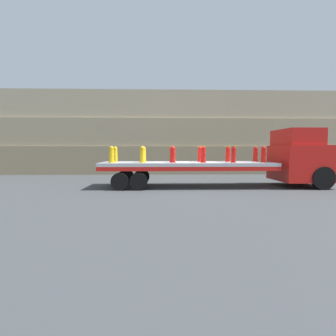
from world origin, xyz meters
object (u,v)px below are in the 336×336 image
Objects in this scene: fire_hydrant_yellow_far_0 at (115,154)px; fire_hydrant_red_far_5 at (255,154)px; fire_hydrant_yellow_near_1 at (142,155)px; fire_hydrant_red_far_4 at (228,154)px; fire_hydrant_red_near_2 at (173,155)px; flatbed_trailer at (177,167)px; fire_hydrant_red_near_5 at (263,155)px; fire_hydrant_yellow_near_0 at (112,155)px; fire_hydrant_red_far_3 at (200,154)px; truck_cab at (302,158)px; fire_hydrant_red_far_2 at (172,154)px; fire_hydrant_yellow_far_1 at (144,154)px; fire_hydrant_red_near_4 at (233,155)px; fire_hydrant_red_near_3 at (203,155)px.

fire_hydrant_yellow_far_0 and fire_hydrant_red_far_5 have the same top height.
fire_hydrant_yellow_near_1 is 4.58m from fire_hydrant_red_far_4.
fire_hydrant_red_far_4 is at bearing 180.00° from fire_hydrant_red_far_5.
fire_hydrant_yellow_near_1 is 1.00× the size of fire_hydrant_red_near_2.
fire_hydrant_red_far_4 is (4.46, 1.07, 0.00)m from fire_hydrant_yellow_near_1.
flatbed_trailer is 4.30m from fire_hydrant_red_near_5.
fire_hydrant_yellow_near_0 and fire_hydrant_red_far_3 have the same top height.
truck_cab is 6.69m from fire_hydrant_red_far_2.
fire_hydrant_yellow_far_1 is 1.00× the size of fire_hydrant_red_near_4.
fire_hydrant_yellow_near_1 is 1.00× the size of fire_hydrant_yellow_far_1.
truck_cab is at bearing -13.57° from fire_hydrant_red_far_5.
fire_hydrant_red_far_5 is at bearing 7.20° from flatbed_trailer.
fire_hydrant_yellow_far_1 is 1.49m from fire_hydrant_red_far_2.
fire_hydrant_red_near_3 is at bearing 0.00° from fire_hydrant_yellow_near_1.
fire_hydrant_yellow_far_1 is (1.49, 0.00, 0.00)m from fire_hydrant_yellow_far_0.
fire_hydrant_red_near_2 is 1.00× the size of fire_hydrant_red_far_4.
fire_hydrant_red_far_4 is at bearing 90.00° from fire_hydrant_red_near_4.
fire_hydrant_yellow_far_0 is 1.00× the size of fire_hydrant_red_near_3.
truck_cab is 3.64× the size of fire_hydrant_red_far_2.
flatbed_trailer is 10.74× the size of fire_hydrant_red_far_4.
fire_hydrant_red_near_2 and fire_hydrant_red_far_2 have the same top height.
fire_hydrant_red_near_3 is 1.07m from fire_hydrant_red_far_3.
fire_hydrant_red_far_4 is (0.00, 1.07, 0.00)m from fire_hydrant_red_near_4.
fire_hydrant_yellow_near_1 is (-8.15, -0.53, 0.18)m from truck_cab.
fire_hydrant_red_near_4 is at bearing -171.78° from truck_cab.
fire_hydrant_yellow_far_0 is 7.50m from fire_hydrant_red_near_5.
fire_hydrant_red_near_2 and fire_hydrant_red_far_3 have the same top height.
fire_hydrant_yellow_near_1 is 1.00× the size of fire_hydrant_red_near_3.
fire_hydrant_red_near_3 and fire_hydrant_red_far_4 have the same top height.
fire_hydrant_red_far_3 is at bearing 0.00° from fire_hydrant_yellow_far_1.
fire_hydrant_red_near_4 and fire_hydrant_red_far_5 have the same top height.
fire_hydrant_red_near_4 is at bearing 0.00° from fire_hydrant_yellow_near_1.
fire_hydrant_red_near_3 is at bearing -144.30° from fire_hydrant_red_far_4.
flatbed_trailer is 1.50m from fire_hydrant_red_near_3.
fire_hydrant_yellow_far_0 is at bearing 180.00° from fire_hydrant_yellow_far_1.
fire_hydrant_red_near_5 reaches higher than flatbed_trailer.
fire_hydrant_red_far_5 is at bearing 10.18° from fire_hydrant_yellow_near_1.
fire_hydrant_red_far_3 is 1.00× the size of fire_hydrant_red_far_4.
fire_hydrant_red_near_2 is 1.07m from fire_hydrant_red_far_2.
fire_hydrant_yellow_far_0 is at bearing 171.82° from fire_hydrant_red_near_5.
fire_hydrant_yellow_near_1 is at bearing -144.30° from fire_hydrant_red_far_2.
fire_hydrant_yellow_near_1 and fire_hydrant_red_near_3 have the same top height.
fire_hydrant_yellow_far_1 is 4.58m from fire_hydrant_red_near_4.
fire_hydrant_red_far_4 is (2.74, 0.53, 0.62)m from flatbed_trailer.
fire_hydrant_yellow_far_0 is 1.00× the size of fire_hydrant_red_near_5.
fire_hydrant_red_near_4 reaches higher than flatbed_trailer.
fire_hydrant_red_far_3 is at bearing 0.00° from fire_hydrant_yellow_far_0.
flatbed_trailer is 10.74× the size of fire_hydrant_red_far_2.
fire_hydrant_red_near_3 is (2.97, -1.07, 0.00)m from fire_hydrant_yellow_far_1.
fire_hydrant_red_far_5 is at bearing 0.00° from fire_hydrant_yellow_far_1.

